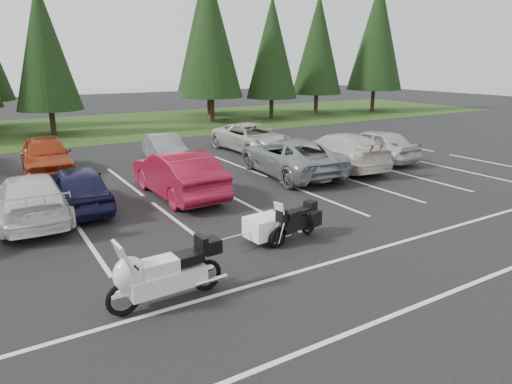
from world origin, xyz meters
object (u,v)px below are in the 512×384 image
object	(u,v)px
car_near_6	(290,157)
car_near_8	(374,145)
car_near_4	(77,187)
car_near_7	(339,151)
touring_motorcycle	(166,268)
car_far_4	(252,138)
car_near_3	(31,198)
car_near_5	(178,174)
adventure_motorcycle	(294,219)
cargo_trailer	(267,229)
car_far_3	(165,149)
car_far_2	(46,156)

from	to	relation	value
car_near_6	car_near_8	xyz separation A→B (m)	(5.22, 0.23, -0.01)
car_near_4	car_near_7	bearing A→B (deg)	-177.81
touring_motorcycle	car_near_6	bearing A→B (deg)	39.05
car_far_4	car_near_4	bearing A→B (deg)	-153.64
car_near_3	car_near_7	size ratio (longest dim) A/B	0.90
car_near_4	car_near_7	xyz separation A→B (m)	(11.45, 0.11, 0.06)
car_near_5	car_near_8	xyz separation A→B (m)	(10.57, 0.74, -0.05)
car_near_3	car_near_5	size ratio (longest dim) A/B	0.98
car_near_3	car_far_4	xyz separation A→B (m)	(11.52, 6.03, 0.02)
car_near_7	adventure_motorcycle	world-z (taller)	car_near_7
cargo_trailer	adventure_motorcycle	distance (m)	0.80
car_near_4	car_near_7	world-z (taller)	car_near_7
car_far_3	cargo_trailer	bearing A→B (deg)	-90.74
car_near_4	car_far_4	xyz separation A→B (m)	(10.09, 5.61, -0.00)
cargo_trailer	car_far_2	bearing A→B (deg)	103.83
car_near_4	car_far_2	size ratio (longest dim) A/B	0.90
car_far_3	car_far_4	size ratio (longest dim) A/B	0.76
car_far_2	cargo_trailer	size ratio (longest dim) A/B	3.00
car_near_4	car_far_2	distance (m)	5.78
car_far_3	cargo_trailer	distance (m)	11.14
touring_motorcycle	car_near_8	bearing A→B (deg)	26.94
car_far_4	car_near_3	bearing A→B (deg)	-155.10
car_near_5	adventure_motorcycle	distance (m)	5.81
car_near_4	car_near_6	distance (m)	8.76
car_near_8	car_far_3	size ratio (longest dim) A/B	1.14
adventure_motorcycle	car_near_7	bearing A→B (deg)	26.43
car_near_3	adventure_motorcycle	world-z (taller)	car_near_3
car_near_8	touring_motorcycle	world-z (taller)	car_near_8
car_far_3	car_far_2	bearing A→B (deg)	-178.59
car_near_6	adventure_motorcycle	bearing A→B (deg)	61.02
car_near_6	car_near_8	bearing A→B (deg)	-171.72
car_far_3	touring_motorcycle	size ratio (longest dim) A/B	1.47
car_far_4	car_far_3	bearing A→B (deg)	-179.84
car_near_7	car_far_4	world-z (taller)	car_near_7
car_near_7	adventure_motorcycle	bearing A→B (deg)	46.57
car_near_3	car_near_5	distance (m)	4.84
car_far_4	touring_motorcycle	xyz separation A→B (m)	(-9.80, -12.98, 0.02)
touring_motorcycle	cargo_trailer	distance (m)	3.87
car_far_4	car_near_5	bearing A→B (deg)	-141.16
car_near_8	touring_motorcycle	distance (m)	15.75
car_near_4	car_far_2	xyz separation A→B (m)	(-0.16, 5.78, 0.08)
car_far_2	car_near_4	bearing A→B (deg)	-85.22
car_near_5	cargo_trailer	bearing A→B (deg)	92.61
touring_motorcycle	car_far_2	bearing A→B (deg)	89.28
car_near_4	cargo_trailer	xyz separation A→B (m)	(3.77, -5.70, -0.37)
car_far_4	touring_motorcycle	size ratio (longest dim) A/B	1.93
car_near_6	car_near_8	world-z (taller)	car_near_6
car_near_8	cargo_trailer	bearing A→B (deg)	27.98
car_near_3	cargo_trailer	bearing A→B (deg)	136.36
car_near_7	adventure_motorcycle	distance (m)	9.31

